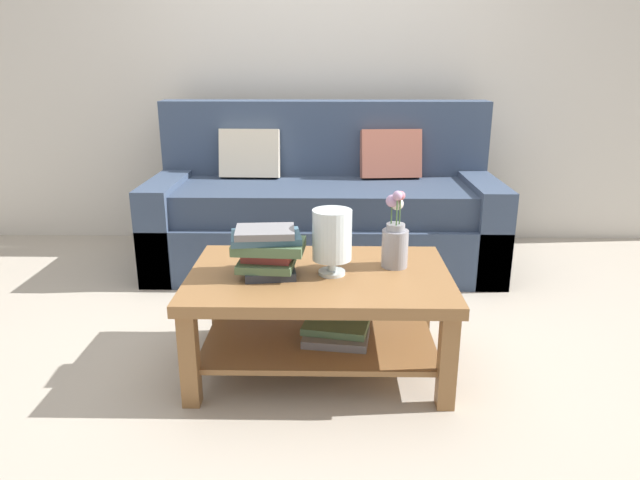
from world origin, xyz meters
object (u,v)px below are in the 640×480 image
(glass_hurricane_vase, at_px, (332,237))
(book_stack_main, at_px, (268,250))
(flower_pitcher, at_px, (395,239))
(coffee_table, at_px, (320,300))
(couch, at_px, (324,210))

(glass_hurricane_vase, bearing_deg, book_stack_main, -177.79)
(glass_hurricane_vase, xyz_separation_m, flower_pitcher, (0.28, 0.10, -0.04))
(book_stack_main, height_order, glass_hurricane_vase, glass_hurricane_vase)
(coffee_table, distance_m, book_stack_main, 0.33)
(flower_pitcher, bearing_deg, book_stack_main, -168.52)
(glass_hurricane_vase, relative_size, flower_pitcher, 0.81)
(couch, bearing_deg, glass_hurricane_vase, -87.98)
(coffee_table, distance_m, flower_pitcher, 0.42)
(coffee_table, xyz_separation_m, flower_pitcher, (0.33, 0.09, 0.25))
(coffee_table, relative_size, flower_pitcher, 3.22)
(glass_hurricane_vase, bearing_deg, couch, 92.02)
(couch, distance_m, coffee_table, 1.39)
(couch, relative_size, book_stack_main, 6.86)
(coffee_table, distance_m, glass_hurricane_vase, 0.30)
(book_stack_main, bearing_deg, flower_pitcher, 11.48)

